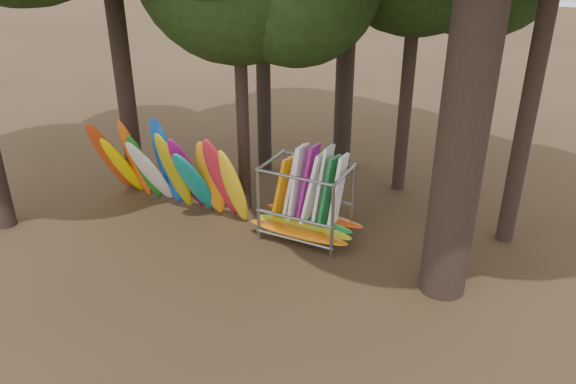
% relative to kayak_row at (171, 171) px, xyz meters
% --- Properties ---
extents(ground, '(120.00, 120.00, 0.00)m').
position_rel_kayak_row_xyz_m(ground, '(3.38, -1.26, -1.35)').
color(ground, '#47331E').
rests_on(ground, ground).
extents(lake, '(160.00, 160.00, 0.00)m').
position_rel_kayak_row_xyz_m(lake, '(3.38, 58.74, -1.35)').
color(lake, gray).
rests_on(lake, ground).
extents(kayak_row, '(5.43, 2.06, 3.24)m').
position_rel_kayak_row_xyz_m(kayak_row, '(0.00, 0.00, 0.00)').
color(kayak_row, '#BD3A10').
rests_on(kayak_row, ground).
extents(storage_rack, '(3.10, 1.63, 2.76)m').
position_rel_kayak_row_xyz_m(storage_rack, '(4.35, 0.44, -0.33)').
color(storage_rack, gray).
rests_on(storage_rack, ground).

